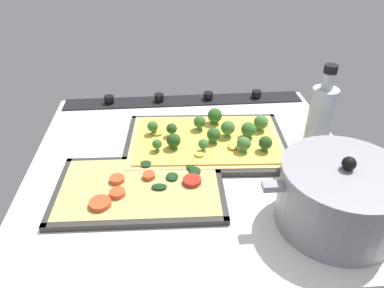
{
  "coord_description": "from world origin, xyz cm",
  "views": [
    {
      "loc": [
        5.86,
        67.64,
        49.29
      ],
      "look_at": [
        0.04,
        -1.5,
        4.04
      ],
      "focal_mm": 33.91,
      "sensor_mm": 36.0,
      "label": 1
    }
  ],
  "objects_px": {
    "baking_tray_front": "(206,144)",
    "veggie_pizza_back": "(141,187)",
    "broccoli_pizza": "(209,138)",
    "baking_tray_back": "(140,190)",
    "oil_bottle": "(318,125)",
    "cooking_pot": "(339,196)"
  },
  "relations": [
    {
      "from": "broccoli_pizza",
      "to": "oil_bottle",
      "type": "distance_m",
      "value": 0.26
    },
    {
      "from": "baking_tray_front",
      "to": "oil_bottle",
      "type": "relative_size",
      "value": 1.73
    },
    {
      "from": "baking_tray_back",
      "to": "veggie_pizza_back",
      "type": "bearing_deg",
      "value": 169.78
    },
    {
      "from": "baking_tray_back",
      "to": "broccoli_pizza",
      "type": "bearing_deg",
      "value": -135.47
    },
    {
      "from": "veggie_pizza_back",
      "to": "cooking_pot",
      "type": "distance_m",
      "value": 0.38
    },
    {
      "from": "baking_tray_front",
      "to": "cooking_pot",
      "type": "xyz_separation_m",
      "value": [
        -0.21,
        0.28,
        0.06
      ]
    },
    {
      "from": "veggie_pizza_back",
      "to": "oil_bottle",
      "type": "bearing_deg",
      "value": -169.91
    },
    {
      "from": "baking_tray_back",
      "to": "oil_bottle",
      "type": "relative_size",
      "value": 1.5
    },
    {
      "from": "baking_tray_front",
      "to": "broccoli_pizza",
      "type": "relative_size",
      "value": 1.07
    },
    {
      "from": "broccoli_pizza",
      "to": "baking_tray_back",
      "type": "xyz_separation_m",
      "value": [
        0.16,
        0.16,
        -0.02
      ]
    },
    {
      "from": "baking_tray_front",
      "to": "veggie_pizza_back",
      "type": "xyz_separation_m",
      "value": [
        0.15,
        0.16,
        0.01
      ]
    },
    {
      "from": "baking_tray_back",
      "to": "veggie_pizza_back",
      "type": "distance_m",
      "value": 0.01
    },
    {
      "from": "baking_tray_front",
      "to": "veggie_pizza_back",
      "type": "bearing_deg",
      "value": 46.5
    },
    {
      "from": "baking_tray_back",
      "to": "oil_bottle",
      "type": "xyz_separation_m",
      "value": [
        -0.39,
        -0.07,
        0.1
      ]
    },
    {
      "from": "broccoli_pizza",
      "to": "veggie_pizza_back",
      "type": "height_order",
      "value": "broccoli_pizza"
    },
    {
      "from": "baking_tray_back",
      "to": "baking_tray_front",
      "type": "bearing_deg",
      "value": -133.84
    },
    {
      "from": "broccoli_pizza",
      "to": "baking_tray_back",
      "type": "distance_m",
      "value": 0.23
    },
    {
      "from": "baking_tray_front",
      "to": "oil_bottle",
      "type": "bearing_deg",
      "value": 158.01
    },
    {
      "from": "broccoli_pizza",
      "to": "baking_tray_back",
      "type": "bearing_deg",
      "value": 44.53
    },
    {
      "from": "baking_tray_back",
      "to": "oil_bottle",
      "type": "distance_m",
      "value": 0.41
    },
    {
      "from": "broccoli_pizza",
      "to": "cooking_pot",
      "type": "relative_size",
      "value": 1.33
    },
    {
      "from": "broccoli_pizza",
      "to": "baking_tray_front",
      "type": "bearing_deg",
      "value": -1.96
    }
  ]
}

